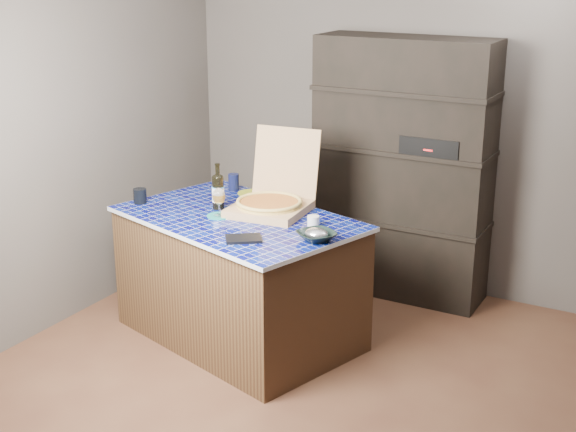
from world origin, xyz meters
The scene contains 14 objects.
room centered at (0.00, 0.00, 1.25)m, with size 3.50×3.50×3.50m.
shelving_unit centered at (0.00, 1.53, 0.90)m, with size 1.20×0.41×1.80m.
kitchen_island centered at (-0.60, 0.37, 0.40)m, with size 1.66×1.30×0.80m.
pizza_box centered at (-0.47, 0.55, 0.87)m, with size 0.49×0.57×0.48m.
mead_bottle centered at (-0.79, 0.44, 0.91)m, with size 0.08×0.08×0.29m.
teal_trivet centered at (-0.70, 0.31, 0.80)m, with size 0.15×0.15×0.01m, color #177A72.
wine_glass centered at (-0.70, 0.31, 0.92)m, with size 0.08×0.08×0.17m.
tumbler centered at (-1.29, 0.30, 0.85)m, with size 0.08×0.08×0.09m, color black.
dvd_case centered at (-0.34, 0.02, 0.81)m, with size 0.14×0.20×0.02m, color black.
bowl centered at (0.01, 0.22, 0.82)m, with size 0.21×0.21×0.05m, color black.
foil_contents centered at (0.01, 0.22, 0.84)m, with size 0.14×0.11×0.06m, color silver.
white_jar centered at (-0.12, 0.43, 0.83)m, with size 0.07×0.07×0.06m, color silver.
navy_cup centered at (-0.93, 0.83, 0.86)m, with size 0.07×0.07×0.11m, color black.
green_trivet centered at (-0.78, 0.82, 0.80)m, with size 0.19×0.19×0.01m, color #9AA122.
Camera 1 is at (1.91, -3.51, 2.31)m, focal length 50.00 mm.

